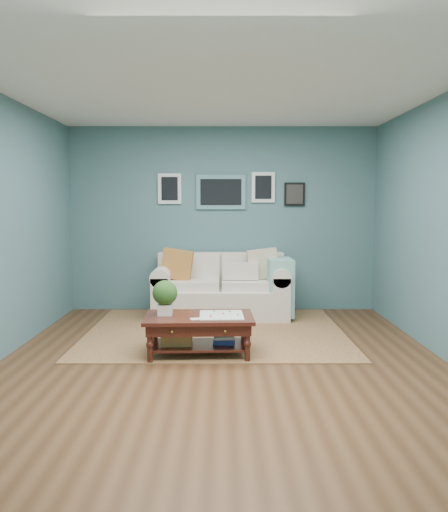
{
  "coord_description": "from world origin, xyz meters",
  "views": [
    {
      "loc": [
        0.01,
        -4.88,
        1.58
      ],
      "look_at": [
        0.02,
        1.0,
        0.96
      ],
      "focal_mm": 35.0,
      "sensor_mm": 36.0,
      "label": 1
    }
  ],
  "objects": [
    {
      "name": "coffee_table",
      "position": [
        -0.3,
        0.22,
        0.35
      ],
      "size": [
        1.15,
        0.69,
        0.79
      ],
      "rotation": [
        0.0,
        0.0,
        0.03
      ],
      "color": "#35160A",
      "rests_on": "ground"
    },
    {
      "name": "area_rug",
      "position": [
        -0.09,
        1.16,
        0.01
      ],
      "size": [
        3.14,
        2.51,
        0.01
      ],
      "primitive_type": "cube",
      "color": "brown",
      "rests_on": "ground"
    },
    {
      "name": "loveseat",
      "position": [
        0.06,
        2.03,
        0.4
      ],
      "size": [
        1.91,
        0.87,
        0.98
      ],
      "color": "silver",
      "rests_on": "ground"
    },
    {
      "name": "room_shell",
      "position": [
        0.0,
        0.06,
        1.36
      ],
      "size": [
        5.0,
        5.02,
        2.7
      ],
      "color": "brown",
      "rests_on": "ground"
    }
  ]
}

